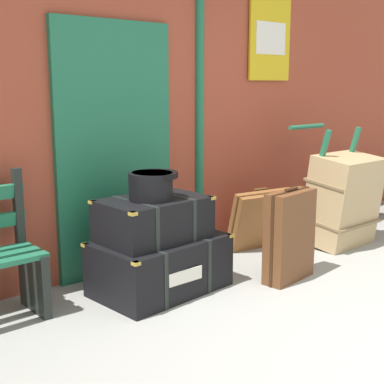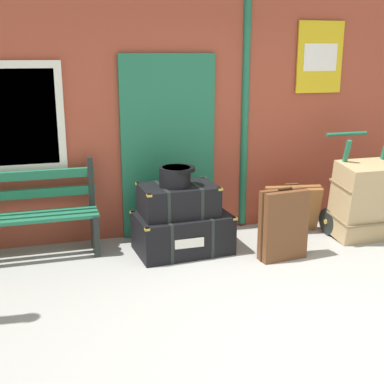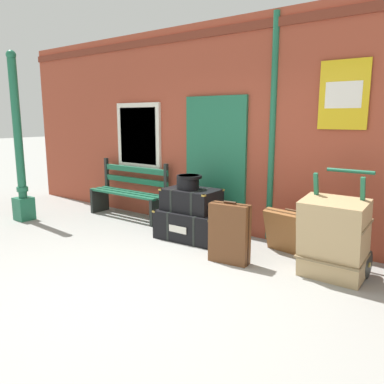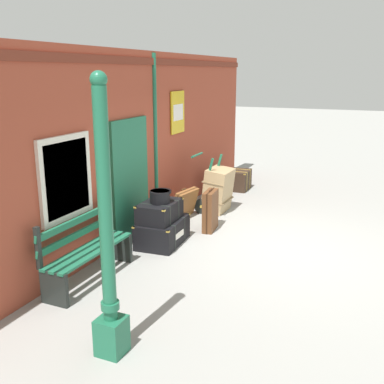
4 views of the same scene
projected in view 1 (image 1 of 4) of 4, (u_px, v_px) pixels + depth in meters
brick_facade at (149, 84)px, 4.80m from camera, size 10.40×0.35×3.20m
steamer_trunk_base at (160, 265)px, 4.20m from camera, size 1.06×0.72×0.43m
steamer_trunk_middle at (153, 219)px, 4.12m from camera, size 0.83×0.58×0.33m
round_hatbox at (151, 184)px, 4.02m from camera, size 0.38×0.35×0.21m
porters_trolley at (327, 216)px, 5.51m from camera, size 0.71×0.66×1.18m
large_brown_trunk at (343, 200)px, 5.34m from camera, size 0.70×0.54×0.93m
suitcase_brown at (290, 236)px, 4.41m from camera, size 0.52×0.24×0.78m
suitcase_beige at (359, 197)px, 6.32m from camera, size 0.66×0.40×0.60m
suitcase_cream at (261, 219)px, 5.26m from camera, size 0.71×0.38×0.60m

